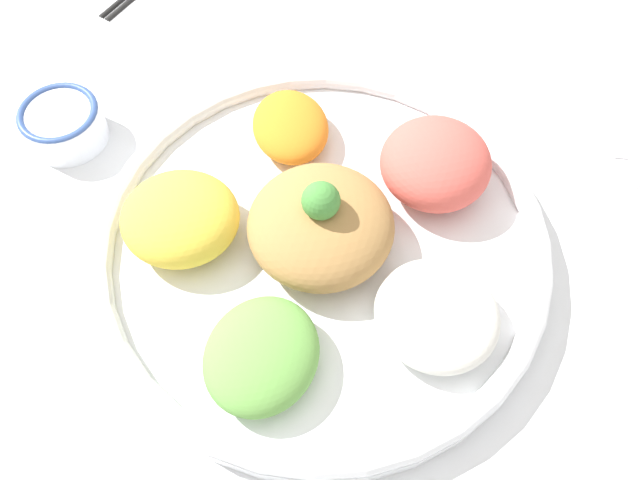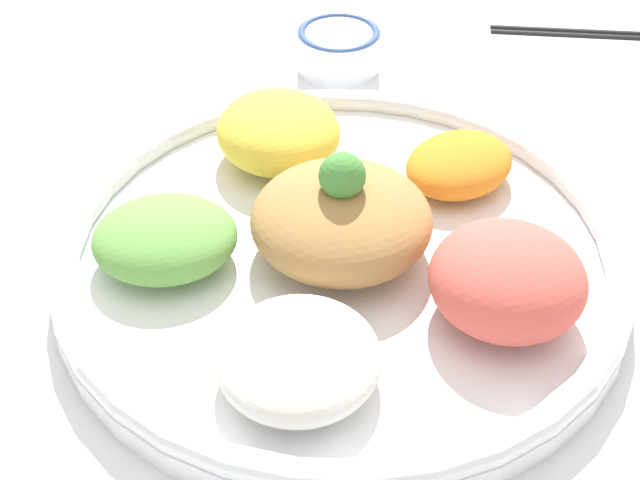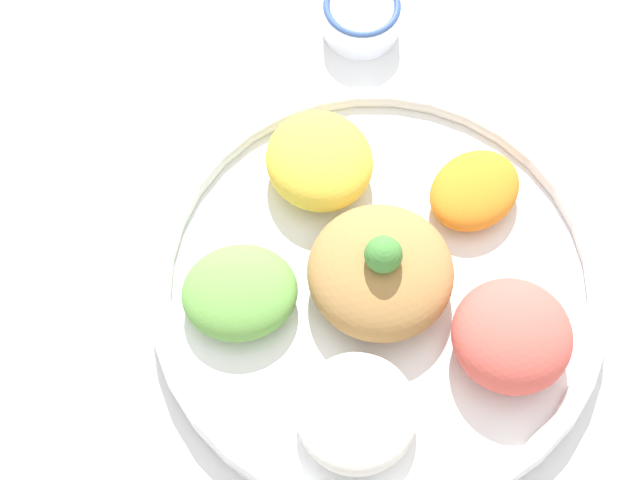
# 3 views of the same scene
# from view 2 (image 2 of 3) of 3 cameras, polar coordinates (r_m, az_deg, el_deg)

# --- Properties ---
(ground_plane) EXTENTS (2.40, 2.40, 0.00)m
(ground_plane) POSITION_cam_2_polar(r_m,az_deg,el_deg) (0.68, 2.72, -0.92)
(ground_plane) COLOR white
(salad_platter) EXTENTS (0.42, 0.42, 0.11)m
(salad_platter) POSITION_cam_2_polar(r_m,az_deg,el_deg) (0.65, 1.40, -0.29)
(salad_platter) COLOR white
(salad_platter) RESTS_ON ground_plane
(rice_bowl_blue) EXTENTS (0.08, 0.08, 0.04)m
(rice_bowl_blue) POSITION_cam_2_polar(r_m,az_deg,el_deg) (0.90, 1.33, 12.25)
(rice_bowl_blue) COLOR white
(rice_bowl_blue) RESTS_ON ground_plane
(chopsticks_pair_far) EXTENTS (0.22, 0.05, 0.01)m
(chopsticks_pair_far) POSITION_cam_2_polar(r_m,az_deg,el_deg) (1.02, 17.32, 12.59)
(chopsticks_pair_far) COLOR black
(chopsticks_pair_far) RESTS_ON ground_plane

